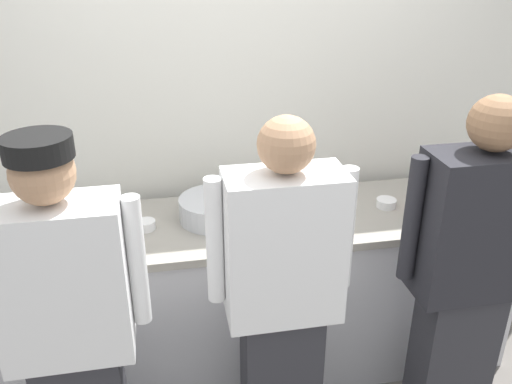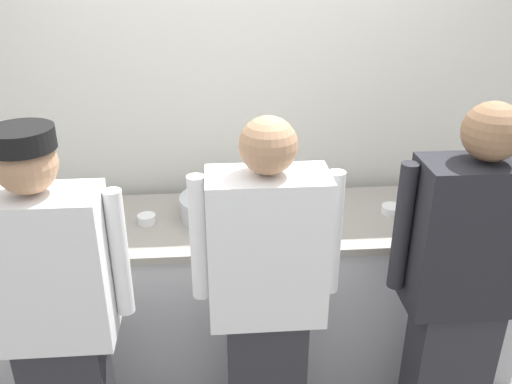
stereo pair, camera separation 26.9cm
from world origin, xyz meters
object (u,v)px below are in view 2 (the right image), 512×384
(mixing_bowl_steel, at_px, (215,206))
(sheet_tray, at_px, (37,223))
(chef_center, at_px, (267,298))
(squeeze_bottle_primary, at_px, (436,200))
(chef_far_right, at_px, (462,288))
(ramekin_orange_sauce, at_px, (147,219))
(deli_cup, at_px, (417,218))
(chef_near_left, at_px, (56,317))
(plate_stack_rear, at_px, (280,207))
(ramekin_green_sauce, at_px, (392,209))
(plate_stack_front, at_px, (451,199))

(mixing_bowl_steel, bearing_deg, sheet_tray, -178.28)
(chef_center, height_order, squeeze_bottle_primary, chef_center)
(chef_far_right, bearing_deg, ramekin_orange_sauce, 155.56)
(chef_center, xyz_separation_m, deli_cup, (0.79, 0.45, 0.10))
(chef_center, relative_size, chef_far_right, 0.98)
(sheet_tray, height_order, squeeze_bottle_primary, squeeze_bottle_primary)
(chef_center, height_order, sheet_tray, chef_center)
(chef_near_left, height_order, mixing_bowl_steel, chef_near_left)
(plate_stack_rear, xyz_separation_m, mixing_bowl_steel, (-0.33, 0.01, 0.01))
(squeeze_bottle_primary, bearing_deg, plate_stack_rear, 174.91)
(squeeze_bottle_primary, distance_m, ramekin_orange_sauce, 1.46)
(chef_center, bearing_deg, ramekin_green_sauce, 40.44)
(sheet_tray, xyz_separation_m, ramekin_green_sauce, (1.79, -0.01, 0.01))
(chef_near_left, bearing_deg, deli_cup, 17.94)
(chef_near_left, bearing_deg, plate_stack_rear, 35.91)
(ramekin_green_sauce, bearing_deg, squeeze_bottle_primary, -11.37)
(plate_stack_front, height_order, squeeze_bottle_primary, squeeze_bottle_primary)
(mixing_bowl_steel, height_order, deli_cup, mixing_bowl_steel)
(mixing_bowl_steel, height_order, sheet_tray, mixing_bowl_steel)
(ramekin_green_sauce, bearing_deg, chef_far_right, -79.98)
(mixing_bowl_steel, bearing_deg, plate_stack_rear, -1.53)
(plate_stack_rear, relative_size, deli_cup, 2.12)
(chef_far_right, xyz_separation_m, ramekin_orange_sauce, (-1.36, 0.62, 0.06))
(mixing_bowl_steel, relative_size, sheet_tray, 0.83)
(chef_center, relative_size, mixing_bowl_steel, 4.63)
(sheet_tray, distance_m, deli_cup, 1.87)
(plate_stack_front, xyz_separation_m, mixing_bowl_steel, (-1.24, -0.02, 0.02))
(plate_stack_rear, relative_size, squeeze_bottle_primary, 0.99)
(chef_far_right, height_order, plate_stack_front, chef_far_right)
(mixing_bowl_steel, bearing_deg, chef_far_right, -33.11)
(chef_far_right, distance_m, plate_stack_front, 0.72)
(plate_stack_front, relative_size, mixing_bowl_steel, 0.54)
(chef_near_left, xyz_separation_m, plate_stack_rear, (0.96, 0.70, 0.09))
(chef_far_right, xyz_separation_m, ramekin_green_sauce, (-0.11, 0.63, 0.06))
(plate_stack_front, distance_m, plate_stack_rear, 0.91)
(chef_near_left, xyz_separation_m, sheet_tray, (-0.25, 0.68, 0.06))
(chef_near_left, relative_size, mixing_bowl_steel, 4.63)
(chef_far_right, relative_size, mixing_bowl_steel, 4.74)
(chef_far_right, xyz_separation_m, mixing_bowl_steel, (-1.02, 0.66, 0.09))
(chef_near_left, bearing_deg, mixing_bowl_steel, 48.19)
(squeeze_bottle_primary, relative_size, ramekin_green_sauce, 1.84)
(mixing_bowl_steel, relative_size, squeeze_bottle_primary, 1.86)
(chef_far_right, relative_size, sheet_tray, 3.92)
(chef_center, height_order, plate_stack_front, chef_center)
(squeeze_bottle_primary, bearing_deg, ramekin_orange_sauce, 178.69)
(mixing_bowl_steel, distance_m, ramekin_green_sauce, 0.91)
(plate_stack_rear, height_order, ramekin_orange_sauce, plate_stack_rear)
(sheet_tray, height_order, deli_cup, deli_cup)
(chef_near_left, height_order, deli_cup, chef_near_left)
(sheet_tray, xyz_separation_m, squeeze_bottle_primary, (2.00, -0.05, 0.08))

